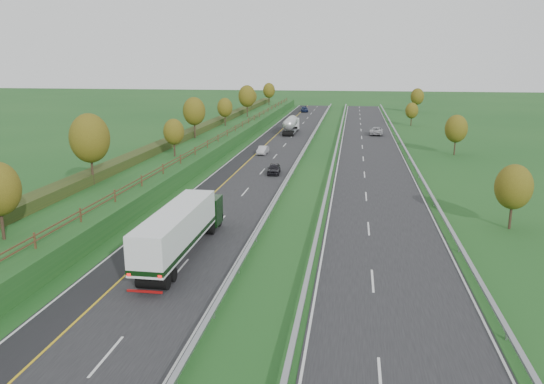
{
  "coord_description": "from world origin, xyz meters",
  "views": [
    {
      "loc": [
        13.52,
        -24.1,
        14.97
      ],
      "look_at": [
        5.7,
        26.8,
        2.2
      ],
      "focal_mm": 35.0,
      "sensor_mm": 36.0,
      "label": 1
    }
  ],
  "objects_px": {
    "car_dark_near": "(274,169)",
    "car_small_far": "(304,109)",
    "car_silver_mid": "(263,150)",
    "box_lorry": "(181,228)",
    "car_oncoming": "(376,131)",
    "road_tanker": "(291,125)"
  },
  "relations": [
    {
      "from": "box_lorry",
      "to": "car_silver_mid",
      "type": "xyz_separation_m",
      "value": [
        -1.65,
        47.32,
        -1.64
      ]
    },
    {
      "from": "car_small_far",
      "to": "car_oncoming",
      "type": "xyz_separation_m",
      "value": [
        19.46,
        -48.43,
        0.05
      ]
    },
    {
      "from": "box_lorry",
      "to": "car_oncoming",
      "type": "height_order",
      "value": "box_lorry"
    },
    {
      "from": "box_lorry",
      "to": "car_small_far",
      "type": "height_order",
      "value": "box_lorry"
    },
    {
      "from": "car_dark_near",
      "to": "car_silver_mid",
      "type": "distance_m",
      "value": 15.84
    },
    {
      "from": "car_dark_near",
      "to": "car_small_far",
      "type": "bearing_deg",
      "value": 88.69
    },
    {
      "from": "road_tanker",
      "to": "car_small_far",
      "type": "relative_size",
      "value": 2.17
    },
    {
      "from": "car_silver_mid",
      "to": "car_small_far",
      "type": "bearing_deg",
      "value": 93.12
    },
    {
      "from": "car_oncoming",
      "to": "car_dark_near",
      "type": "bearing_deg",
      "value": 72.67
    },
    {
      "from": "road_tanker",
      "to": "car_silver_mid",
      "type": "bearing_deg",
      "value": -93.27
    },
    {
      "from": "car_silver_mid",
      "to": "car_small_far",
      "type": "xyz_separation_m",
      "value": [
        -0.15,
        75.1,
        0.1
      ]
    },
    {
      "from": "road_tanker",
      "to": "car_dark_near",
      "type": "bearing_deg",
      "value": -86.41
    },
    {
      "from": "box_lorry",
      "to": "car_small_far",
      "type": "distance_m",
      "value": 122.44
    },
    {
      "from": "car_small_far",
      "to": "car_oncoming",
      "type": "height_order",
      "value": "car_oncoming"
    },
    {
      "from": "car_dark_near",
      "to": "car_oncoming",
      "type": "xyz_separation_m",
      "value": [
        15.17,
        41.95,
        0.1
      ]
    },
    {
      "from": "car_silver_mid",
      "to": "box_lorry",
      "type": "bearing_deg",
      "value": -84.99
    },
    {
      "from": "road_tanker",
      "to": "car_silver_mid",
      "type": "xyz_separation_m",
      "value": [
        -1.52,
        -26.55,
        -1.17
      ]
    },
    {
      "from": "road_tanker",
      "to": "car_small_far",
      "type": "bearing_deg",
      "value": 91.97
    },
    {
      "from": "car_dark_near",
      "to": "car_small_far",
      "type": "relative_size",
      "value": 0.79
    },
    {
      "from": "car_silver_mid",
      "to": "car_dark_near",
      "type": "bearing_deg",
      "value": -71.82
    },
    {
      "from": "car_small_far",
      "to": "car_dark_near",
      "type": "bearing_deg",
      "value": -94.93
    },
    {
      "from": "car_small_far",
      "to": "car_oncoming",
      "type": "distance_m",
      "value": 52.2
    }
  ]
}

